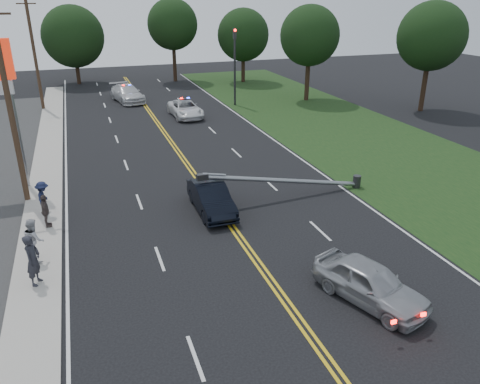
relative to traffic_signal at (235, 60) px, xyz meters
name	(u,v)px	position (x,y,z in m)	size (l,w,h in m)	color
ground	(282,296)	(-8.30, -30.00, -4.21)	(120.00, 120.00, 0.00)	black
sidewalk	(43,214)	(-16.70, -20.00, -4.15)	(1.80, 70.00, 0.12)	#ACA69C
grass_verge	(413,165)	(5.20, -20.00, -4.20)	(12.00, 80.00, 0.01)	black
centerline_yellow	(208,193)	(-8.30, -20.00, -4.19)	(0.36, 80.00, 0.00)	gold
traffic_signal	(235,60)	(0.00, 0.00, 0.00)	(0.28, 0.41, 7.05)	#2D2D30
fallen_streetlight	(294,181)	(-4.11, -22.00, -3.29)	(9.36, 0.44, 1.91)	#2D2D30
utility_pole_mid	(9,105)	(-17.50, -18.00, 0.88)	(1.60, 0.28, 10.00)	#382619
utility_pole_far	(34,53)	(-17.50, 4.00, 0.88)	(1.60, 0.28, 10.00)	#382619
tree_6	(73,37)	(-13.97, 16.95, 1.19)	(6.99, 6.99, 8.89)	black
tree_7	(172,24)	(-2.70, 15.03, 2.40)	(5.89, 5.89, 9.56)	black
tree_8	(243,35)	(5.04, 11.88, 1.25)	(6.07, 6.07, 8.50)	black
tree_9	(310,36)	(7.59, -0.16, 2.02)	(5.75, 5.75, 9.11)	black
tree_13	(432,36)	(15.47, -7.85, 2.35)	(5.91, 5.91, 9.53)	black
crashed_sedan	(211,198)	(-8.73, -22.32, -3.49)	(1.51, 4.34, 1.43)	black
waiting_sedan	(370,283)	(-5.50, -31.23, -3.47)	(1.73, 4.30, 1.46)	#9DA0A5
emergency_a	(185,109)	(-5.58, -2.98, -3.51)	(2.31, 5.00, 1.39)	silver
emergency_b	(127,94)	(-9.65, 4.99, -3.40)	(2.26, 5.57, 1.62)	silver
bystander_a	(33,260)	(-16.63, -26.43, -3.09)	(0.73, 0.48, 1.99)	#282830
bystander_b	(34,240)	(-16.71, -24.62, -3.18)	(0.88, 0.69, 1.81)	#B1B1B6
bystander_c	(43,198)	(-16.52, -20.27, -3.23)	(1.10, 0.63, 1.70)	#181E3D
bystander_d	(45,211)	(-16.40, -21.66, -3.30)	(0.92, 0.38, 1.57)	#524542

